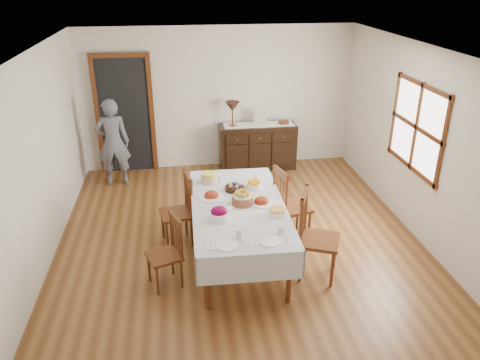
{
  "coord_description": "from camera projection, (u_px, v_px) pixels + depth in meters",
  "views": [
    {
      "loc": [
        -0.78,
        -5.44,
        3.48
      ],
      "look_at": [
        0.0,
        0.1,
        0.95
      ],
      "focal_mm": 35.0,
      "sensor_mm": 36.0,
      "label": 1
    }
  ],
  "objects": [
    {
      "name": "ground",
      "position": [
        241.0,
        246.0,
        6.44
      ],
      "size": [
        6.0,
        6.0,
        0.0
      ],
      "primitive_type": "plane",
      "color": "brown"
    },
    {
      "name": "room_shell",
      "position": [
        226.0,
        123.0,
        6.13
      ],
      "size": [
        5.02,
        6.02,
        2.65
      ],
      "color": "silver",
      "rests_on": "ground"
    },
    {
      "name": "dining_table",
      "position": [
        238.0,
        211.0,
        5.9
      ],
      "size": [
        1.21,
        2.3,
        0.78
      ],
      "rotation": [
        0.0,
        0.0,
        -0.02
      ],
      "color": "silver",
      "rests_on": "ground"
    },
    {
      "name": "chair_left_near",
      "position": [
        167.0,
        251.0,
        5.5
      ],
      "size": [
        0.48,
        0.48,
        0.89
      ],
      "rotation": [
        0.0,
        0.0,
        -1.21
      ],
      "color": "#542911",
      "rests_on": "ground"
    },
    {
      "name": "chair_left_far",
      "position": [
        180.0,
        209.0,
        6.34
      ],
      "size": [
        0.48,
        0.48,
        0.99
      ],
      "rotation": [
        0.0,
        0.0,
        -1.38
      ],
      "color": "#542911",
      "rests_on": "ground"
    },
    {
      "name": "chair_right_near",
      "position": [
        315.0,
        235.0,
        5.61
      ],
      "size": [
        0.61,
        0.61,
        1.12
      ],
      "rotation": [
        0.0,
        0.0,
        1.17
      ],
      "color": "#542911",
      "rests_on": "ground"
    },
    {
      "name": "chair_right_far",
      "position": [
        289.0,
        204.0,
        6.41
      ],
      "size": [
        0.53,
        0.53,
        1.07
      ],
      "rotation": [
        0.0,
        0.0,
        1.79
      ],
      "color": "#542911",
      "rests_on": "ground"
    },
    {
      "name": "sideboard",
      "position": [
        257.0,
        146.0,
        8.81
      ],
      "size": [
        1.42,
        0.52,
        0.85
      ],
      "color": "black",
      "rests_on": "ground"
    },
    {
      "name": "person",
      "position": [
        113.0,
        140.0,
        7.99
      ],
      "size": [
        0.53,
        0.36,
        1.64
      ],
      "primitive_type": "imported",
      "rotation": [
        0.0,
        0.0,
        3.2
      ],
      "color": "#595B66",
      "rests_on": "ground"
    },
    {
      "name": "bread_basket",
      "position": [
        242.0,
        198.0,
        5.84
      ],
      "size": [
        0.27,
        0.27,
        0.18
      ],
      "color": "brown",
      "rests_on": "dining_table"
    },
    {
      "name": "egg_basket",
      "position": [
        234.0,
        188.0,
        6.23
      ],
      "size": [
        0.26,
        0.26,
        0.11
      ],
      "color": "black",
      "rests_on": "dining_table"
    },
    {
      "name": "ham_platter_a",
      "position": [
        211.0,
        196.0,
        6.03
      ],
      "size": [
        0.33,
        0.33,
        0.11
      ],
      "color": "white",
      "rests_on": "dining_table"
    },
    {
      "name": "ham_platter_b",
      "position": [
        262.0,
        201.0,
        5.88
      ],
      "size": [
        0.29,
        0.29,
        0.11
      ],
      "color": "white",
      "rests_on": "dining_table"
    },
    {
      "name": "beet_bowl",
      "position": [
        219.0,
        214.0,
        5.48
      ],
      "size": [
        0.23,
        0.23,
        0.17
      ],
      "color": "white",
      "rests_on": "dining_table"
    },
    {
      "name": "carrot_bowl",
      "position": [
        254.0,
        185.0,
        6.3
      ],
      "size": [
        0.23,
        0.23,
        0.1
      ],
      "color": "white",
      "rests_on": "dining_table"
    },
    {
      "name": "pineapple_bowl",
      "position": [
        210.0,
        178.0,
        6.46
      ],
      "size": [
        0.25,
        0.25,
        0.13
      ],
      "color": "#D3AF92",
      "rests_on": "dining_table"
    },
    {
      "name": "casserole_dish",
      "position": [
        277.0,
        211.0,
        5.62
      ],
      "size": [
        0.23,
        0.23,
        0.08
      ],
      "color": "white",
      "rests_on": "dining_table"
    },
    {
      "name": "butter_dish",
      "position": [
        227.0,
        210.0,
        5.65
      ],
      "size": [
        0.14,
        0.09,
        0.07
      ],
      "color": "white",
      "rests_on": "dining_table"
    },
    {
      "name": "setting_left",
      "position": [
        231.0,
        241.0,
        5.04
      ],
      "size": [
        0.42,
        0.31,
        0.1
      ],
      "color": "white",
      "rests_on": "dining_table"
    },
    {
      "name": "setting_right",
      "position": [
        273.0,
        237.0,
        5.11
      ],
      "size": [
        0.42,
        0.31,
        0.1
      ],
      "color": "white",
      "rests_on": "dining_table"
    },
    {
      "name": "glass_far_a",
      "position": [
        220.0,
        178.0,
        6.48
      ],
      "size": [
        0.07,
        0.07,
        0.09
      ],
      "color": "white",
      "rests_on": "dining_table"
    },
    {
      "name": "glass_far_b",
      "position": [
        257.0,
        176.0,
        6.54
      ],
      "size": [
        0.06,
        0.06,
        0.09
      ],
      "color": "white",
      "rests_on": "dining_table"
    },
    {
      "name": "runner",
      "position": [
        259.0,
        124.0,
        8.64
      ],
      "size": [
        1.3,
        0.35,
        0.01
      ],
      "color": "white",
      "rests_on": "sideboard"
    },
    {
      "name": "table_lamp",
      "position": [
        232.0,
        107.0,
        8.41
      ],
      "size": [
        0.26,
        0.26,
        0.46
      ],
      "color": "brown",
      "rests_on": "sideboard"
    },
    {
      "name": "picture_frame",
      "position": [
        260.0,
        118.0,
        8.56
      ],
      "size": [
        0.22,
        0.08,
        0.28
      ],
      "color": "tan",
      "rests_on": "sideboard"
    },
    {
      "name": "deco_bowl",
      "position": [
        284.0,
        122.0,
        8.68
      ],
      "size": [
        0.2,
        0.2,
        0.06
      ],
      "color": "#542911",
      "rests_on": "sideboard"
    }
  ]
}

